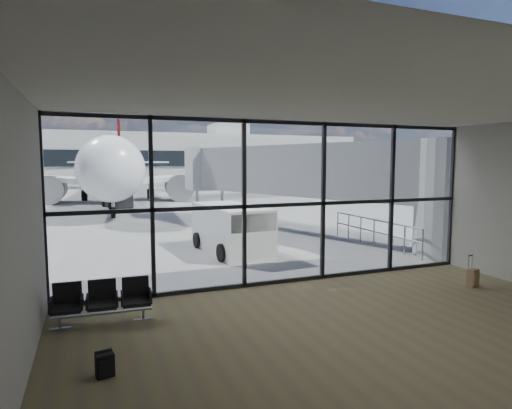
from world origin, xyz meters
TOP-DOWN VIEW (x-y plane):
  - ground at (0.00, 40.00)m, footprint 220.00×220.00m
  - lounge_shell at (0.00, -4.80)m, footprint 12.02×8.01m
  - glass_curtain_wall at (0.00, 0.00)m, footprint 12.10×0.12m
  - jet_bridge at (4.90, 7.07)m, footprint 8.00×16.50m
  - apron_railing at (5.60, 3.50)m, footprint 0.06×5.46m
  - far_terminal at (-0.59, 61.97)m, footprint 80.00×12.20m
  - tree_5 at (-15.00, 72.00)m, footprint 6.27×6.27m
  - seating_row at (-4.84, -1.31)m, footprint 2.01×0.64m
  - backpack at (-4.88, -3.79)m, footprint 0.30×0.29m
  - suitcase at (4.58, -2.24)m, footprint 0.35×0.29m
  - airliner at (-2.59, 30.79)m, footprint 32.45×37.65m
  - service_van at (-0.10, 4.39)m, footprint 2.24×4.18m
  - belt_loader at (-3.15, 23.00)m, footprint 2.19×4.41m
  - traffic_cone_b at (3.84, 11.41)m, footprint 0.37×0.37m
  - traffic_cone_c at (4.68, 16.39)m, footprint 0.43×0.43m

SIDE VIEW (x-z plane):
  - ground at x=0.00m, z-range 0.00..0.00m
  - backpack at x=-4.88m, z-range -0.01..0.40m
  - traffic_cone_b at x=3.84m, z-range -0.01..0.51m
  - suitcase at x=4.58m, z-range -0.17..0.69m
  - traffic_cone_c at x=4.68m, z-range -0.02..0.59m
  - seating_row at x=-4.84m, z-range 0.05..0.94m
  - belt_loader at x=-3.15m, z-range -0.32..1.62m
  - apron_railing at x=5.60m, z-range 0.16..1.27m
  - service_van at x=-0.10m, z-range 0.02..1.79m
  - glass_curtain_wall at x=0.00m, z-range 0.00..4.50m
  - lounge_shell at x=0.00m, z-range 0.40..4.91m
  - jet_bridge at x=4.90m, z-range 0.59..4.92m
  - airliner at x=-2.59m, z-range -1.89..7.80m
  - far_terminal at x=-0.59m, z-range -1.29..9.71m
  - tree_5 at x=-15.00m, z-range 1.36..10.39m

